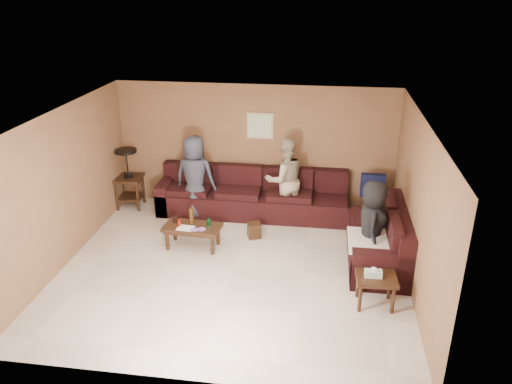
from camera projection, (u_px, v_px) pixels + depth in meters
The scene contains 10 objects.
room at pixel (231, 173), 7.45m from camera, with size 5.60×5.50×2.50m.
sectional_sofa at pixel (291, 213), 9.25m from camera, with size 4.65×2.90×0.97m.
coffee_table at pixel (192, 229), 8.61m from camera, with size 1.01×0.55×0.69m.
end_table_left at pixel (129, 177), 10.05m from camera, with size 0.58×0.58×1.23m.
side_table_right at pixel (376, 281), 7.04m from camera, with size 0.59×0.49×0.61m.
waste_bin at pixel (254, 230), 9.03m from camera, with size 0.23×0.23×0.27m, color #331D11.
wall_art at pixel (260, 126), 9.67m from camera, with size 0.52×0.04×0.52m.
person_left at pixel (195, 177), 9.58m from camera, with size 0.80×0.52×1.63m, color #303543.
person_middle at pixel (285, 180), 9.46m from camera, with size 0.79×0.62×1.63m, color tan.
person_right at pixel (372, 226), 7.85m from camera, with size 0.73×0.48×1.50m, color black.
Camera 1 is at (1.34, -6.84, 4.33)m, focal length 35.00 mm.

